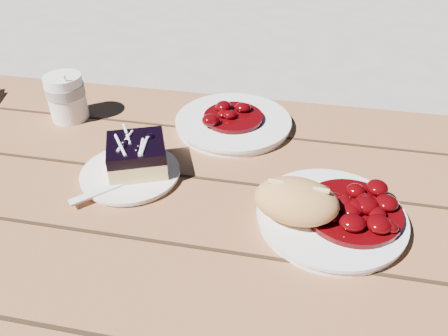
% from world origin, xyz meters
% --- Properties ---
extents(picnic_table, '(2.00, 1.55, 0.75)m').
position_xyz_m(picnic_table, '(0.00, -0.00, 0.59)').
color(picnic_table, brown).
rests_on(picnic_table, ground).
extents(main_plate, '(0.22, 0.22, 0.02)m').
position_xyz_m(main_plate, '(0.24, 0.01, 0.76)').
color(main_plate, white).
rests_on(main_plate, picnic_table).
extents(goulash_stew, '(0.15, 0.15, 0.04)m').
position_xyz_m(goulash_stew, '(0.27, 0.02, 0.79)').
color(goulash_stew, '#4B0205').
rests_on(goulash_stew, main_plate).
extents(bread_roll, '(0.13, 0.10, 0.06)m').
position_xyz_m(bread_roll, '(0.18, -0.01, 0.80)').
color(bread_roll, tan).
rests_on(bread_roll, main_plate).
extents(dessert_plate, '(0.17, 0.17, 0.01)m').
position_xyz_m(dessert_plate, '(-0.11, 0.06, 0.76)').
color(dessert_plate, white).
rests_on(dessert_plate, picnic_table).
extents(blueberry_cake, '(0.13, 0.13, 0.06)m').
position_xyz_m(blueberry_cake, '(-0.10, 0.08, 0.79)').
color(blueberry_cake, '#F0CE82').
rests_on(blueberry_cake, dessert_plate).
extents(fork_dessert, '(0.13, 0.13, 0.00)m').
position_xyz_m(fork_dessert, '(-0.13, 0.01, 0.76)').
color(fork_dessert, white).
rests_on(fork_dessert, dessert_plate).
extents(coffee_cup, '(0.08, 0.08, 0.10)m').
position_xyz_m(coffee_cup, '(-0.31, 0.23, 0.80)').
color(coffee_cup, white).
rests_on(coffee_cup, picnic_table).
extents(second_plate, '(0.23, 0.23, 0.02)m').
position_xyz_m(second_plate, '(0.04, 0.27, 0.76)').
color(second_plate, white).
rests_on(second_plate, picnic_table).
extents(second_stew, '(0.12, 0.12, 0.04)m').
position_xyz_m(second_stew, '(0.04, 0.27, 0.79)').
color(second_stew, '#4B0205').
rests_on(second_stew, second_plate).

